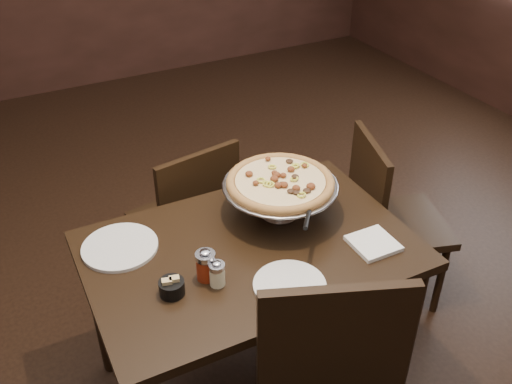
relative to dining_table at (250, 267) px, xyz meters
name	(u,v)px	position (x,y,z in m)	size (l,w,h in m)	color
room	(266,63)	(0.05, -0.02, 0.78)	(6.04, 7.04, 2.84)	black
dining_table	(250,267)	(0.00, 0.00, 0.00)	(1.17, 0.79, 0.72)	black
pizza_stand	(280,183)	(0.19, 0.12, 0.24)	(0.44, 0.44, 0.18)	silver
parmesan_shaker	(217,274)	(-0.18, -0.12, 0.14)	(0.05, 0.05, 0.10)	#F8F3C1
pepper_flake_shaker	(206,265)	(-0.20, -0.08, 0.15)	(0.07, 0.07, 0.12)	maroon
packet_caddy	(172,287)	(-0.33, -0.09, 0.12)	(0.08, 0.08, 0.06)	black
napkin_stack	(373,243)	(0.39, -0.20, 0.10)	(0.15, 0.15, 0.02)	white
plate_left	(120,247)	(-0.41, 0.21, 0.10)	(0.27, 0.27, 0.01)	silver
plate_near	(290,285)	(0.02, -0.24, 0.10)	(0.24, 0.24, 0.01)	silver
serving_spatula	(307,220)	(0.16, -0.12, 0.24)	(0.14, 0.14, 0.02)	silver
chair_far	(189,217)	(-0.01, 0.59, -0.16)	(0.46, 0.46, 0.85)	black
chair_side	(387,216)	(0.79, 0.17, -0.15)	(0.51, 0.51, 0.87)	black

